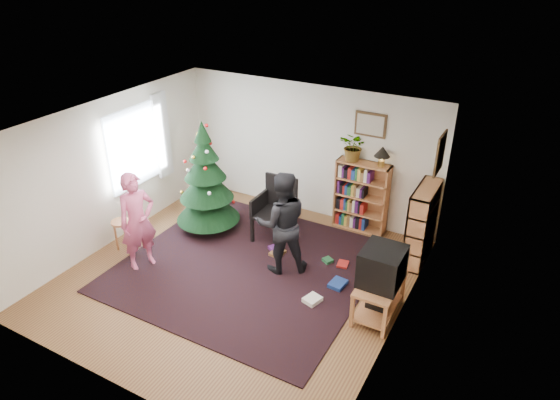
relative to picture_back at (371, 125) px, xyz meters
The scene contains 23 objects.
floor 3.35m from the picture_back, 114.92° to the right, with size 5.00×5.00×0.00m, color brown.
ceiling 2.78m from the picture_back, 114.92° to the right, with size 5.00×5.00×0.00m, color white.
wall_back 1.35m from the picture_back, behind, with size 5.00×0.02×2.50m, color silver.
wall_front 5.15m from the picture_back, 103.02° to the right, with size 5.00×0.02×2.50m, color silver.
wall_left 4.47m from the picture_back, 145.86° to the right, with size 0.02×5.00×2.50m, color silver.
wall_right 2.90m from the picture_back, 61.39° to the right, with size 0.02×5.00×2.50m, color silver.
rug 3.13m from the picture_back, 117.87° to the right, with size 3.80×3.60×0.02m, color black.
window_pane 4.10m from the picture_back, 152.62° to the right, with size 0.04×1.20×1.40m, color silver.
curtain 3.79m from the picture_back, 161.83° to the right, with size 0.06×0.35×1.60m, color silver.
picture_back is the anchor object (origin of this frame).
picture_right 1.51m from the picture_back, 28.69° to the right, with size 0.03×0.50×0.60m.
christmas_tree 3.03m from the picture_back, 148.36° to the right, with size 1.14×1.14×2.07m.
bookshelf_back 1.29m from the picture_back, 94.15° to the right, with size 0.95×0.30×1.30m.
bookshelf_right 1.85m from the picture_back, 26.63° to the right, with size 0.30×0.95×1.30m.
tv_stand 2.98m from the picture_back, 64.58° to the right, with size 0.51×0.92×0.55m.
crt_tv 2.74m from the picture_back, 64.64° to the right, with size 0.55×0.60×0.52m.
armchair 2.10m from the picture_back, 137.11° to the right, with size 0.62×0.62×1.12m.
stool 4.54m from the picture_back, 140.49° to the right, with size 0.32×0.32×0.53m.
person_standing 4.12m from the picture_back, 132.25° to the right, with size 0.59×0.39×1.63m, color #CE527B.
person_by_chair 2.33m from the picture_back, 108.21° to the right, with size 0.82×0.64×1.69m, color black.
potted_plant 0.46m from the picture_back, 147.24° to the right, with size 0.47×0.41×0.52m, color gray.
table_lamp 0.52m from the picture_back, 24.95° to the right, with size 0.27×0.27×0.36m.
floor_clutter 2.55m from the picture_back, 91.44° to the right, with size 2.12×1.34×0.08m.
Camera 1 is at (3.68, -5.29, 4.71)m, focal length 32.00 mm.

